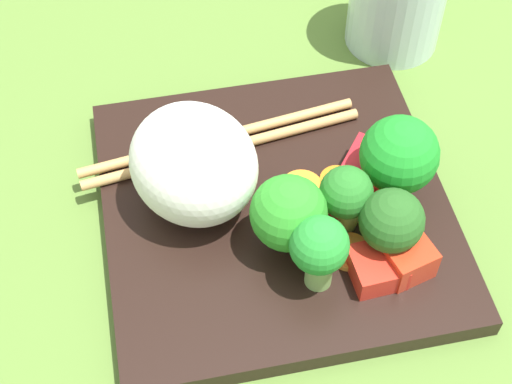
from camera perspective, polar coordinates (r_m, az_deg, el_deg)
ground_plane at (r=55.25cm, az=1.44°, el=-2.41°), size 110.00×110.00×2.00cm
square_plate at (r=53.82cm, az=1.48°, el=-1.33°), size 23.72×23.72×1.53cm
rice_mound at (r=50.34cm, az=-4.61°, el=2.04°), size 11.63×11.81×7.95cm
broccoli_floret_0 at (r=46.96cm, az=4.67°, el=-4.15°), size 3.70×3.70×5.78cm
broccoli_floret_1 at (r=49.61cm, az=6.65°, el=-0.27°), size 3.48×3.48×5.64cm
broccoli_floret_2 at (r=48.97cm, az=9.92°, el=-2.16°), size 4.15×4.15×5.61cm
broccoli_floret_3 at (r=48.37cm, az=2.54°, el=-1.57°), size 4.93×4.93×6.15cm
broccoli_floret_4 at (r=51.39cm, az=10.49°, el=2.66°), size 5.25×5.25×6.85cm
carrot_slice_0 at (r=52.55cm, az=2.42°, el=-1.37°), size 3.23×3.23×0.51cm
carrot_slice_1 at (r=52.66cm, az=10.66°, el=-2.22°), size 2.69×2.69×0.80cm
carrot_slice_2 at (r=50.99cm, az=6.88°, el=-4.38°), size 3.51×3.51×0.50cm
carrot_slice_3 at (r=54.14cm, az=6.02°, el=0.71°), size 3.48×3.48×0.73cm
carrot_slice_4 at (r=53.25cm, az=7.74°, el=-0.91°), size 3.35×3.35×0.59cm
carrot_slice_5 at (r=53.59cm, az=3.37°, el=0.23°), size 3.74×3.74×0.71cm
pepper_chunk_0 at (r=49.81cm, az=8.87°, el=-5.50°), size 3.48×3.43×1.78cm
pepper_chunk_1 at (r=51.21cm, az=4.39°, el=-2.13°), size 3.79×3.79×2.04cm
pepper_chunk_3 at (r=54.44cm, az=8.38°, el=1.91°), size 4.60×4.64×2.12cm
pepper_chunk_4 at (r=50.08cm, az=11.19°, el=-5.00°), size 3.46×3.13×2.35cm
chopstick_pair at (r=56.22cm, az=-2.57°, el=3.64°), size 20.85×4.99×0.74cm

